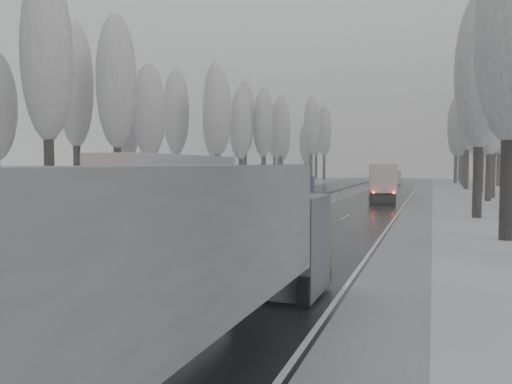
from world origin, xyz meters
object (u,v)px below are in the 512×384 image
Objects in this scene: truck_red_white at (167,188)px; truck_cream_box at (381,179)px; truck_blue_box at (283,190)px; truck_red_red at (216,183)px; truck_grey_tarp at (169,260)px; box_truck_distant at (395,177)px.

truck_cream_box is at bearing 69.81° from truck_red_white.
truck_blue_box is 0.99× the size of truck_cream_box.
truck_red_red is at bearing -140.89° from truck_cream_box.
truck_grey_tarp is 2.11× the size of box_truck_distant.
truck_grey_tarp is 0.88× the size of truck_red_white.
truck_blue_box reaches higher than truck_red_red.
truck_blue_box is at bearing -94.42° from box_truck_distant.
box_truck_distant is 77.45m from truck_red_white.
truck_blue_box is 2.11× the size of box_truck_distant.
truck_blue_box reaches higher than box_truck_distant.
truck_grey_tarp is 0.99× the size of truck_cream_box.
truck_grey_tarp is 1.00× the size of truck_blue_box.
box_truck_distant is at bearing 81.24° from truck_blue_box.
box_truck_distant is (2.06, 70.97, -0.92)m from truck_blue_box.
truck_red_red is at bearing 100.73° from truck_red_white.
truck_red_white is at bearing -113.25° from truck_cream_box.
truck_cream_box is 19.26m from truck_red_red.
truck_red_white is (-4.99, -6.16, 0.32)m from truck_blue_box.
truck_red_white reaches higher than truck_red_red.
truck_red_white reaches higher than truck_grey_tarp.
truck_grey_tarp is 19.58m from truck_red_white.
truck_red_white is at bearing -82.75° from truck_red_red.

